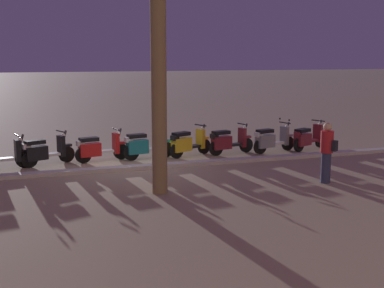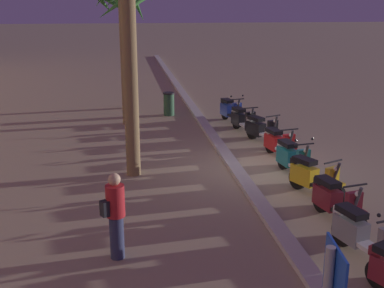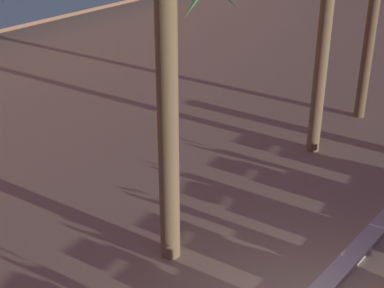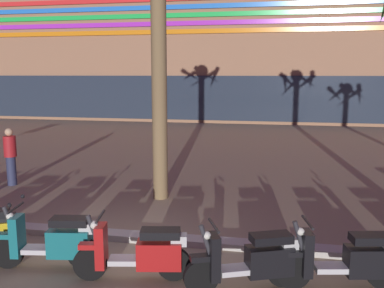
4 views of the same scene
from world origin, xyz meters
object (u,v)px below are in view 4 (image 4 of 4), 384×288
(scooter_black_mid_rear, at_px, (252,260))
(pedestrian_by_palm_tree, at_px, (10,155))
(palm_tree_far_corner, at_px, (157,14))
(scooter_red_tail_end, at_px, (141,253))
(scooter_teal_second_in_line, at_px, (54,241))
(scooter_black_gap_after_mid, at_px, (349,259))

(scooter_black_mid_rear, distance_m, pedestrian_by_palm_tree, 8.50)
(palm_tree_far_corner, relative_size, pedestrian_by_palm_tree, 3.78)
(scooter_red_tail_end, height_order, pedestrian_by_palm_tree, pedestrian_by_palm_tree)
(scooter_red_tail_end, bearing_deg, pedestrian_by_palm_tree, 138.42)
(scooter_red_tail_end, relative_size, pedestrian_by_palm_tree, 1.10)
(scooter_teal_second_in_line, xyz_separation_m, scooter_black_gap_after_mid, (4.60, 0.23, -0.01))
(scooter_black_gap_after_mid, height_order, pedestrian_by_palm_tree, pedestrian_by_palm_tree)
(scooter_red_tail_end, bearing_deg, scooter_teal_second_in_line, 175.88)
(scooter_black_mid_rear, height_order, palm_tree_far_corner, palm_tree_far_corner)
(scooter_black_mid_rear, relative_size, pedestrian_by_palm_tree, 1.02)
(pedestrian_by_palm_tree, bearing_deg, scooter_red_tail_end, -41.58)
(scooter_teal_second_in_line, relative_size, scooter_black_gap_after_mid, 0.96)
(scooter_red_tail_end, distance_m, pedestrian_by_palm_tree, 7.20)
(scooter_red_tail_end, relative_size, scooter_black_gap_after_mid, 0.98)
(scooter_teal_second_in_line, bearing_deg, pedestrian_by_palm_tree, 129.64)
(scooter_red_tail_end, relative_size, scooter_black_mid_rear, 1.07)
(scooter_black_mid_rear, bearing_deg, palm_tree_far_corner, 121.07)
(palm_tree_far_corner, bearing_deg, pedestrian_by_palm_tree, 174.37)
(scooter_teal_second_in_line, relative_size, scooter_black_mid_rear, 1.05)
(scooter_black_gap_after_mid, relative_size, palm_tree_far_corner, 0.30)
(scooter_teal_second_in_line, relative_size, palm_tree_far_corner, 0.29)
(pedestrian_by_palm_tree, bearing_deg, scooter_black_gap_after_mid, -27.62)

